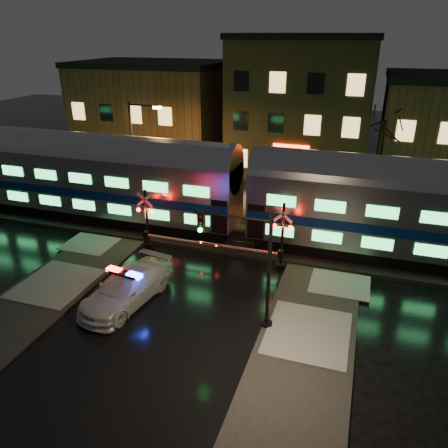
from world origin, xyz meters
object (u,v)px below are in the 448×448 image
Objects in this scene: crossing_signal_right at (275,242)px; crossing_signal_left at (152,226)px; police_car at (126,288)px; streetlight at (136,147)px; traffic_light at (249,267)px.

crossing_signal_left is at bearing -179.97° from crossing_signal_right.
streetlight reaches higher than police_car.
crossing_signal_right is at bearing 94.07° from traffic_light.
crossing_signal_left is at bearing 148.54° from traffic_light.
crossing_signal_right is 0.72× the size of streetlight.
police_car is 13.97m from streetlight.
police_car is 1.03× the size of crossing_signal_right.
streetlight is (-4.51, 6.70, 2.83)m from crossing_signal_left.
police_car is 1.08× the size of crossing_signal_left.
streetlight is at bearing 123.91° from crossing_signal_left.
traffic_light is 16.95m from streetlight.
crossing_signal_left is (-1.31, 5.49, 0.74)m from police_car.
traffic_light is at bearing -36.07° from crossing_signal_left.
streetlight is (-5.81, 12.20, 3.58)m from police_car.
crossing_signal_right reaches higher than police_car.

